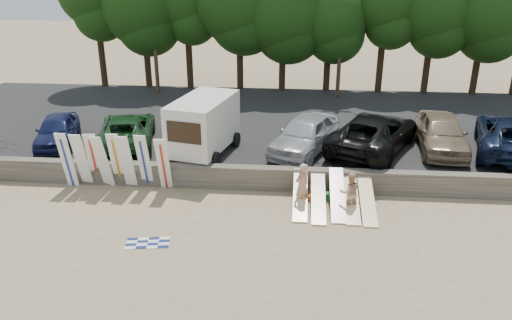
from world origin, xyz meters
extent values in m
plane|color=tan|center=(0.00, 0.00, 0.00)|extent=(120.00, 120.00, 0.00)
cube|color=#6B6356|center=(0.00, 3.00, 0.50)|extent=(44.00, 0.50, 1.00)
cube|color=#282828|center=(0.00, 10.50, 0.35)|extent=(44.00, 14.50, 0.70)
cylinder|color=#382616|center=(-14.27, 17.53, 2.88)|extent=(0.44, 0.44, 4.35)
cylinder|color=#382616|center=(-11.08, 17.60, 2.63)|extent=(0.44, 0.44, 3.85)
sphere|color=#214614|center=(-11.08, 17.60, 6.39)|extent=(5.87, 5.87, 5.87)
cylinder|color=#382616|center=(-8.11, 17.60, 2.74)|extent=(0.44, 0.44, 4.09)
cylinder|color=#382616|center=(-4.60, 17.60, 2.77)|extent=(0.44, 0.44, 4.14)
cylinder|color=#382616|center=(-1.70, 17.60, 2.54)|extent=(0.44, 0.44, 3.67)
sphere|color=#214614|center=(-1.70, 17.60, 6.13)|extent=(6.31, 6.31, 6.31)
cylinder|color=#382616|center=(1.33, 17.60, 2.38)|extent=(0.44, 0.44, 3.35)
sphere|color=#214614|center=(1.33, 17.60, 5.65)|extent=(5.14, 5.14, 5.14)
cylinder|color=#382616|center=(4.85, 17.60, 2.72)|extent=(0.44, 0.44, 4.03)
sphere|color=#214614|center=(4.85, 17.60, 6.66)|extent=(4.60, 4.60, 4.60)
cylinder|color=#382616|center=(7.90, 17.60, 2.60)|extent=(0.44, 0.44, 3.80)
sphere|color=#214614|center=(7.90, 17.60, 6.32)|extent=(5.29, 5.29, 5.29)
cylinder|color=#382616|center=(11.07, 17.56, 2.59)|extent=(0.44, 0.44, 3.78)
sphere|color=#214614|center=(11.07, 17.56, 6.29)|extent=(5.82, 5.82, 5.82)
cylinder|color=#473321|center=(-10.00, 16.00, 5.20)|extent=(0.26, 0.26, 9.00)
cylinder|color=#473321|center=(2.00, 16.00, 5.20)|extent=(0.26, 0.26, 9.00)
cube|color=beige|center=(-4.81, 5.14, 2.20)|extent=(2.92, 4.48, 2.27)
cube|color=black|center=(-5.26, 3.10, 2.40)|extent=(1.52, 0.38, 0.93)
cylinder|color=black|center=(-6.16, 4.07, 1.04)|extent=(0.35, 0.71, 0.68)
cylinder|color=black|center=(-4.04, 3.59, 1.04)|extent=(0.35, 0.71, 0.68)
cylinder|color=black|center=(-5.57, 6.68, 1.04)|extent=(0.35, 0.71, 0.68)
cylinder|color=black|center=(-3.46, 6.21, 1.04)|extent=(0.35, 0.71, 0.68)
imported|color=#121840|center=(-12.14, 5.70, 1.42)|extent=(2.74, 4.54, 1.45)
imported|color=#153C1A|center=(-8.79, 6.05, 1.45)|extent=(3.65, 5.83, 1.50)
imported|color=#A9A9AE|center=(-0.16, 5.78, 1.55)|extent=(3.86, 5.41, 1.71)
imported|color=black|center=(3.05, 6.27, 1.58)|extent=(5.30, 6.96, 1.76)
imported|color=#846F54|center=(6.21, 6.51, 1.57)|extent=(2.48, 5.24, 1.73)
imported|color=black|center=(9.34, 6.46, 1.57)|extent=(4.54, 6.83, 1.74)
cube|color=white|center=(-10.16, 2.37, 1.28)|extent=(0.55, 0.60, 2.56)
cube|color=white|center=(-9.57, 2.47, 1.26)|extent=(0.53, 0.76, 2.52)
cube|color=white|center=(-9.09, 2.64, 1.26)|extent=(0.62, 0.86, 2.51)
cube|color=white|center=(-8.63, 2.41, 1.25)|extent=(0.59, 0.88, 2.50)
cube|color=white|center=(-8.09, 2.61, 1.27)|extent=(0.51, 0.69, 2.54)
cube|color=white|center=(-7.60, 2.45, 1.26)|extent=(0.51, 0.76, 2.52)
cube|color=white|center=(-6.89, 2.55, 1.27)|extent=(0.52, 0.70, 2.54)
cube|color=white|center=(-6.02, 2.38, 1.25)|extent=(0.55, 0.88, 2.49)
cube|color=#F9D99D|center=(-0.33, 1.57, 0.50)|extent=(0.56, 2.87, 1.01)
cube|color=#F9D99D|center=(0.38, 1.42, 0.48)|extent=(0.56, 2.89, 0.96)
cube|color=#F9D99D|center=(1.12, 1.58, 0.55)|extent=(0.56, 2.84, 1.10)
cube|color=#F9D99D|center=(1.66, 1.52, 0.45)|extent=(0.56, 2.90, 0.90)
cube|color=#F9D99D|center=(2.27, 1.44, 0.43)|extent=(0.56, 2.91, 0.87)
imported|color=tan|center=(-0.28, 1.45, 0.94)|extent=(0.80, 0.79, 1.87)
imported|color=tan|center=(1.56, 1.27, 0.82)|extent=(0.90, 0.76, 1.63)
cube|color=green|center=(0.77, 2.16, 0.16)|extent=(0.42, 0.36, 0.32)
cube|color=#DB5C19|center=(0.15, 2.05, 0.11)|extent=(0.36, 0.33, 0.22)
plane|color=white|center=(-5.59, -1.71, 0.01)|extent=(1.71, 1.71, 0.00)
camera|label=1|loc=(-0.53, -16.27, 9.24)|focal=35.00mm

